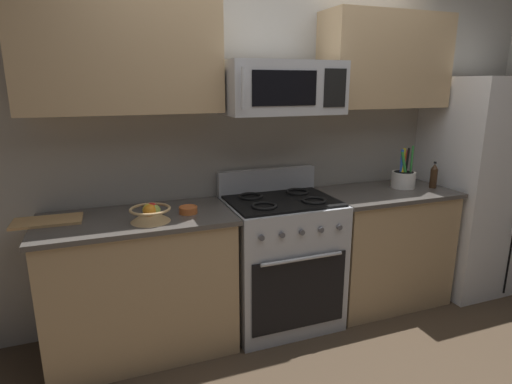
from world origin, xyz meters
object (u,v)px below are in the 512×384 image
object	(u,v)px
fruit_basket	(151,213)
cutting_board	(47,221)
microwave	(282,88)
bottle_soy	(434,176)
utensil_crock	(403,178)
prep_bowl	(188,210)
range_oven	(281,260)
refrigerator	(482,185)

from	to	relation	value
fruit_basket	cutting_board	size ratio (longest dim) A/B	0.63
microwave	fruit_basket	size ratio (longest dim) A/B	3.19
fruit_basket	bottle_soy	distance (m)	2.17
utensil_crock	prep_bowl	xyz separation A→B (m)	(-1.72, -0.08, -0.05)
range_oven	utensil_crock	world-z (taller)	utensil_crock
refrigerator	bottle_soy	size ratio (longest dim) A/B	8.48
microwave	cutting_board	bearing A→B (deg)	177.99
range_oven	utensil_crock	distance (m)	1.18
prep_bowl	microwave	bearing A→B (deg)	5.55
utensil_crock	microwave	bearing A→B (deg)	-179.37
cutting_board	bottle_soy	size ratio (longest dim) A/B	1.85
range_oven	microwave	size ratio (longest dim) A/B	1.41
refrigerator	prep_bowl	xyz separation A→B (m)	(-2.50, -0.02, 0.06)
fruit_basket	bottle_soy	bearing A→B (deg)	1.69
range_oven	prep_bowl	size ratio (longest dim) A/B	9.29
utensil_crock	cutting_board	xyz separation A→B (m)	(-2.53, 0.04, -0.07)
cutting_board	prep_bowl	world-z (taller)	prep_bowl
fruit_basket	bottle_soy	size ratio (longest dim) A/B	1.17
utensil_crock	bottle_soy	size ratio (longest dim) A/B	1.62
utensil_crock	bottle_soy	world-z (taller)	utensil_crock
bottle_soy	prep_bowl	size ratio (longest dim) A/B	1.76
range_oven	refrigerator	world-z (taller)	refrigerator
refrigerator	cutting_board	bearing A→B (deg)	178.36
microwave	bottle_soy	size ratio (longest dim) A/B	3.73
refrigerator	prep_bowl	distance (m)	2.50
refrigerator	fruit_basket	size ratio (longest dim) A/B	7.26
microwave	cutting_board	distance (m)	1.66
fruit_basket	refrigerator	bearing A→B (deg)	2.10
cutting_board	bottle_soy	bearing A→B (deg)	-2.74
range_oven	bottle_soy	distance (m)	1.38
refrigerator	utensil_crock	size ratio (longest dim) A/B	5.23
bottle_soy	utensil_crock	bearing A→B (deg)	156.81
microwave	fruit_basket	bearing A→B (deg)	-170.91
microwave	prep_bowl	distance (m)	0.99
cutting_board	prep_bowl	xyz separation A→B (m)	(0.81, -0.12, 0.02)
bottle_soy	microwave	bearing A→B (deg)	176.41
utensil_crock	cutting_board	world-z (taller)	utensil_crock
range_oven	cutting_board	size ratio (longest dim) A/B	2.85
utensil_crock	bottle_soy	xyz separation A→B (m)	(0.21, -0.09, 0.02)
fruit_basket	cutting_board	xyz separation A→B (m)	(-0.57, 0.20, -0.04)
microwave	bottle_soy	bearing A→B (deg)	-3.59
refrigerator	cutting_board	world-z (taller)	refrigerator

